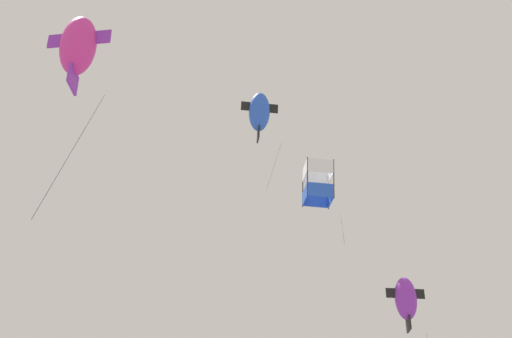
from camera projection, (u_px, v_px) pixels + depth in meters
The scene contains 4 objects.
kite_fish_near_right at pixel (78, 46), 17.99m from camera, with size 1.78×1.52×7.48m.
kite_fish_low_drifter at pixel (406, 299), 29.46m from camera, with size 1.85×1.53×9.25m.
kite_box_near_left at pixel (318, 183), 35.30m from camera, with size 2.80×2.46×6.01m.
kite_fish_mid_left at pixel (259, 112), 29.60m from camera, with size 1.98×1.64×6.10m.
Camera 1 is at (-10.56, -20.45, 8.90)m, focal length 48.49 mm.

